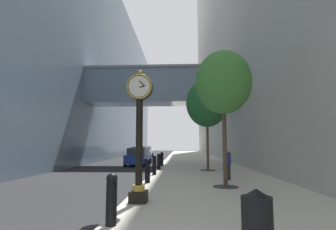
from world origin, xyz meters
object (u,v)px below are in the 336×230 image
Objects in this scene: bollard_fourth at (154,164)px; car_blue_near at (138,157)px; street_clock at (139,128)px; bollard_nearest at (112,198)px; bollard_third at (148,170)px; street_tree_near at (223,83)px; trash_bin at (257,220)px; car_white_far at (145,152)px; bollard_fifth at (159,161)px; street_tree_mid_near at (207,103)px; car_black_mid at (140,153)px; bollard_sixth at (162,159)px; pedestrian_walking at (228,163)px.

car_blue_near is (-2.36, 8.78, 0.04)m from bollard_fourth.
street_clock is 3.67× the size of bollard_nearest.
street_clock is 3.67× the size of bollard_third.
street_tree_near reaches higher than trash_bin.
bollard_fourth is at bearing 90.00° from bollard_nearest.
car_white_far reaches higher than bollard_nearest.
bollard_third is 27.65m from car_white_far.
bollard_fifth is 5.98m from car_blue_near.
street_tree_mid_near is (3.47, 2.82, 4.10)m from bollard_fourth.
street_tree_mid_near reaches higher than bollard_third.
bollard_fifth is at bearing 90.00° from bollard_third.
bollard_fourth reaches higher than trash_bin.
bollard_third is at bearing 109.64° from trash_bin.
car_blue_near reaches higher than bollard_nearest.
car_blue_near is (-2.36, 12.06, 0.04)m from bollard_third.
bollard_third is 0.19× the size of street_tree_near.
bollard_nearest is at bearing -82.75° from car_black_mid.
bollard_nearest is 0.19× the size of street_tree_near.
bollard_sixth is 0.19× the size of street_tree_near.
pedestrian_walking is (3.97, -5.35, 0.24)m from bollard_fifth.
bollard_third is 4.16m from pedestrian_walking.
street_clock is 4.02× the size of trash_bin.
trash_bin is at bearing -77.54° from car_black_mid.
pedestrian_walking is at bearing 82.91° from trash_bin.
street_tree_mid_near is 6.12× the size of trash_bin.
pedestrian_walking is (3.97, 1.21, 0.24)m from bollard_third.
bollard_fifth is 0.26× the size of car_blue_near.
bollard_sixth is 11.10m from car_black_mid.
street_tree_mid_near reaches higher than car_white_far.
bollard_nearest is at bearing 154.01° from trash_bin.
car_black_mid is at bearing 111.10° from pedestrian_walking.
street_tree_near reaches higher than car_white_far.
bollard_fifth is at bearing 90.00° from bollard_nearest.
bollard_nearest is 16.40m from bollard_sixth.
car_black_mid is at bearing 97.31° from car_blue_near.
bollard_fourth is at bearing -90.00° from bollard_sixth.
street_tree_near is at bearing -72.34° from bollard_sixth.
bollard_fourth is 6.07m from street_tree_mid_near.
bollard_fourth is at bearing -90.00° from bollard_fifth.
car_black_mid is 7.02m from car_white_far.
street_clock is 11.05m from street_tree_mid_near.
car_black_mid is (-3.43, 20.39, 0.06)m from bollard_third.
street_tree_near is (3.47, -7.62, 3.90)m from bollard_fifth.
bollard_fifth is at bearing 172.38° from street_tree_mid_near.
street_clock is 16.55m from car_blue_near.
street_tree_near reaches higher than pedestrian_walking.
bollard_third is at bearing 90.00° from bollard_nearest.
street_tree_near is at bearing 84.73° from trash_bin.
street_tree_near is 14.86m from car_blue_near.
street_tree_near is at bearing -72.17° from car_black_mid.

